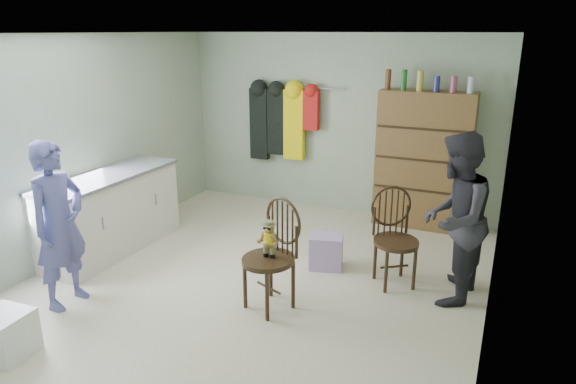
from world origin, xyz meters
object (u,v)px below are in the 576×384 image
at_px(chair_far, 394,233).
at_px(counter, 111,212).
at_px(dresser, 423,160).
at_px(chair_front, 273,249).

bearing_deg(chair_far, counter, 154.07).
bearing_deg(counter, dresser, 35.69).
distance_m(counter, chair_far, 3.28).
bearing_deg(counter, chair_front, -10.25).
xyz_separation_m(counter, dresser, (3.20, 2.30, 0.44)).
bearing_deg(counter, chair_far, 9.24).
relative_size(counter, chair_far, 1.83).
xyz_separation_m(chair_front, dresser, (0.88, 2.72, 0.32)).
height_order(chair_far, dresser, dresser).
distance_m(counter, dresser, 3.96).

